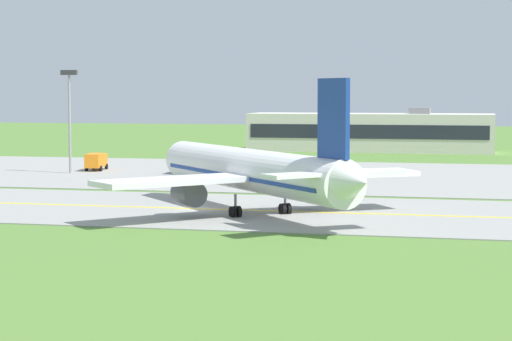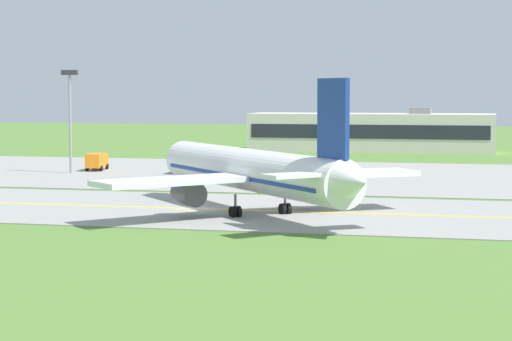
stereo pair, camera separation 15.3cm
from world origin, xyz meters
TOP-DOWN VIEW (x-y plane):
  - ground_plane at (0.00, 0.00)m, footprint 500.00×500.00m
  - taxiway_strip at (0.00, 0.00)m, footprint 240.00×28.00m
  - apron_pad at (10.00, 42.00)m, footprint 140.00×52.00m
  - taxiway_centreline at (0.00, 0.00)m, footprint 220.00×0.60m
  - airplane_lead at (6.46, -2.40)m, footprint 29.56×32.82m
  - service_truck_baggage at (-28.26, 42.28)m, footprint 3.05×6.24m
  - service_truck_catering at (-13.98, 40.33)m, footprint 2.61×6.10m
  - terminal_building at (5.35, 99.66)m, footprint 47.49×11.90m
  - apron_light_mast at (-29.84, 36.67)m, footprint 2.40×0.50m

SIDE VIEW (x-z plane):
  - ground_plane at x=0.00m, z-range 0.00..0.00m
  - taxiway_strip at x=0.00m, z-range 0.00..0.10m
  - apron_pad at x=10.00m, z-range 0.00..0.10m
  - taxiway_centreline at x=0.00m, z-range 0.10..0.11m
  - service_truck_baggage at x=-28.26m, z-range 0.23..2.83m
  - service_truck_catering at x=-13.98m, z-range 0.23..2.83m
  - terminal_building at x=5.35m, z-range -0.58..8.03m
  - airplane_lead at x=6.46m, z-range -2.22..10.48m
  - apron_light_mast at x=-29.84m, z-range 1.98..16.68m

